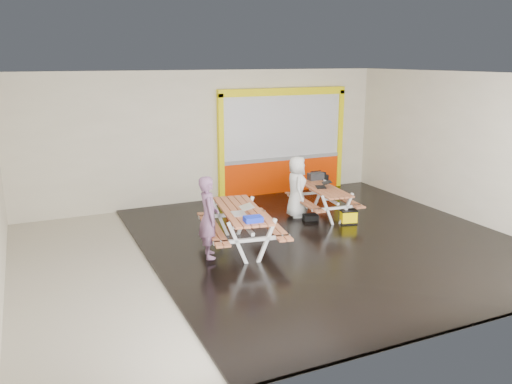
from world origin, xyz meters
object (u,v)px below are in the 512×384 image
laptop_left (242,211)px  dark_case (311,217)px  toolbox (316,176)px  laptop_right (323,185)px  backpack (323,181)px  picnic_table_left (242,219)px  person_right (297,187)px  fluke_bag (348,217)px  blue_pouch (253,219)px  person_left (209,217)px  picnic_table_right (323,195)px

laptop_left → dark_case: (2.33, 1.32, -0.80)m
toolbox → laptop_right: bearing=-108.1°
laptop_right → backpack: bearing=59.0°
picnic_table_left → backpack: size_ratio=5.28×
laptop_left → person_right: bearing=38.6°
laptop_left → fluke_bag: 3.16m
laptop_left → dark_case: size_ratio=1.32×
laptop_right → blue_pouch: bearing=-143.2°
person_left → blue_pouch: size_ratio=4.70×
picnic_table_left → person_left: bearing=-157.7°
backpack → dark_case: (-0.96, -1.06, -0.57)m
person_right → dark_case: 0.80m
backpack → laptop_right: bearing=-121.0°
blue_pouch → picnic_table_right: bearing=36.2°
person_left → backpack: size_ratio=3.52×
laptop_right → dark_case: laptop_right is taller
picnic_table_right → blue_pouch: blue_pouch is taller
picnic_table_left → dark_case: picnic_table_left is taller
dark_case → person_right: bearing=112.8°
picnic_table_left → laptop_right: (2.68, 1.27, 0.14)m
laptop_left → dark_case: bearing=29.5°
person_right → fluke_bag: size_ratio=3.52×
picnic_table_right → fluke_bag: picnic_table_right is taller
person_left → dark_case: size_ratio=4.67×
person_left → toolbox: (3.74, 2.37, -0.06)m
backpack → fluke_bag: backpack is taller
laptop_right → backpack: 0.97m
person_left → fluke_bag: bearing=-67.4°
dark_case → picnic_table_left: bearing=-155.0°
toolbox → laptop_left: bearing=-142.6°
toolbox → backpack: size_ratio=0.91×
picnic_table_left → backpack: backpack is taller
person_left → blue_pouch: bearing=-114.1°
blue_pouch → dark_case: (2.32, 1.85, -0.80)m
laptop_right → fluke_bag: size_ratio=1.08×
fluke_bag → person_left: bearing=-168.4°
blue_pouch → toolbox: bearing=43.3°
blue_pouch → laptop_right: bearing=36.8°
person_right → laptop_right: person_right is taller
person_right → dark_case: person_right is taller
picnic_table_left → laptop_left: 0.40m
toolbox → backpack: bearing=11.9°
picnic_table_left → fluke_bag: picnic_table_left is taller
person_right → blue_pouch: 3.12m
picnic_table_right → backpack: 1.03m
picnic_table_left → blue_pouch: (-0.11, -0.82, 0.25)m
laptop_right → fluke_bag: laptop_right is taller
person_right → laptop_left: size_ratio=3.33×
toolbox → fluke_bag: size_ratio=0.97×
picnic_table_left → person_right: size_ratio=1.59×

